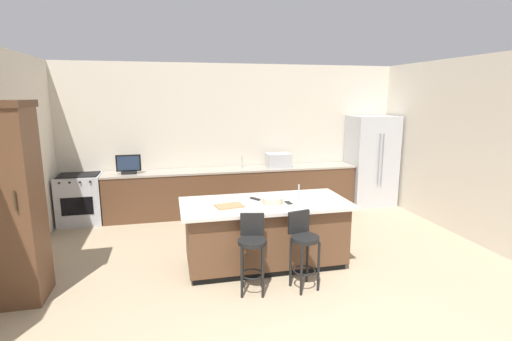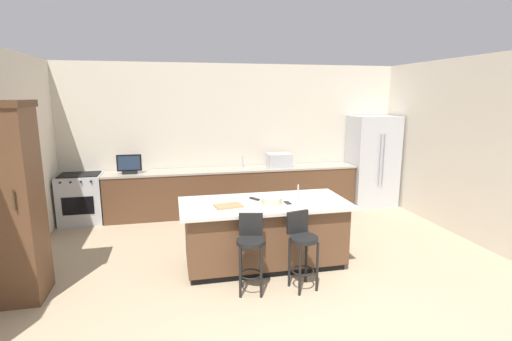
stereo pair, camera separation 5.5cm
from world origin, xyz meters
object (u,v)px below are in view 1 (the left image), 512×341
at_px(tv_monitor, 129,165).
at_px(tv_remote, 255,199).
at_px(range_oven, 81,199).
at_px(kitchen_island, 265,233).
at_px(cutting_board, 229,206).
at_px(bar_stool_left, 252,247).
at_px(microwave, 278,160).
at_px(fruit_bowl, 272,201).
at_px(refrigerator, 371,161).
at_px(bar_stool_right, 303,244).
at_px(cabinet_tower, 8,201).
at_px(cell_phone, 288,203).

height_order(tv_monitor, tv_remote, tv_monitor).
distance_m(range_oven, tv_remote, 3.65).
relative_size(kitchen_island, range_oven, 2.49).
bearing_deg(tv_monitor, tv_remote, -50.21).
relative_size(kitchen_island, cutting_board, 6.56).
bearing_deg(bar_stool_left, tv_monitor, 130.40).
xyz_separation_m(microwave, fruit_bowl, (-0.84, -2.58, -0.09)).
bearing_deg(range_oven, cutting_board, -47.40).
bearing_deg(kitchen_island, range_oven, 139.36).
distance_m(refrigerator, bar_stool_right, 4.17).
relative_size(fruit_bowl, tv_remote, 1.60).
bearing_deg(kitchen_island, microwave, 69.81).
bearing_deg(range_oven, bar_stool_right, -45.40).
distance_m(range_oven, fruit_bowl, 3.96).
bearing_deg(tv_remote, kitchen_island, -89.55).
xyz_separation_m(range_oven, fruit_bowl, (2.96, -2.58, 0.49)).
relative_size(kitchen_island, cabinet_tower, 1.00).
distance_m(refrigerator, cabinet_tower, 6.57).
bearing_deg(refrigerator, kitchen_island, -140.76).
distance_m(range_oven, bar_stool_right, 4.53).
height_order(bar_stool_left, bar_stool_right, bar_stool_right).
bearing_deg(range_oven, tv_remote, -39.85).
relative_size(fruit_bowl, cutting_board, 0.78).
xyz_separation_m(tv_monitor, cutting_board, (1.48, -2.53, -0.15)).
distance_m(cabinet_tower, tv_remote, 2.96).
distance_m(tv_remote, cutting_board, 0.48).
relative_size(refrigerator, tv_monitor, 4.31).
distance_m(bar_stool_left, cell_phone, 0.92).
xyz_separation_m(refrigerator, cabinet_tower, (-5.99, -2.69, 0.23)).
bearing_deg(fruit_bowl, range_oven, 138.89).
height_order(microwave, fruit_bowl, microwave).
distance_m(microwave, tv_remote, 2.54).
height_order(kitchen_island, tv_remote, tv_remote).
height_order(tv_monitor, fruit_bowl, tv_monitor).
distance_m(refrigerator, cell_phone, 3.69).
relative_size(refrigerator, cabinet_tower, 0.84).
height_order(range_oven, bar_stool_right, bar_stool_right).
relative_size(kitchen_island, microwave, 4.79).
height_order(refrigerator, bar_stool_left, refrigerator).
relative_size(refrigerator, bar_stool_right, 2.01).
distance_m(tv_monitor, bar_stool_right, 3.94).
xyz_separation_m(microwave, bar_stool_left, (-1.25, -3.17, -0.48)).
relative_size(bar_stool_right, fruit_bowl, 3.50).
height_order(refrigerator, cell_phone, refrigerator).
relative_size(microwave, tv_remote, 2.82).
bearing_deg(tv_monitor, cutting_board, -59.62).
xyz_separation_m(cell_phone, tv_remote, (-0.40, 0.27, 0.01)).
bearing_deg(microwave, range_oven, -179.98).
distance_m(cell_phone, tv_remote, 0.48).
distance_m(refrigerator, fruit_bowl, 3.85).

